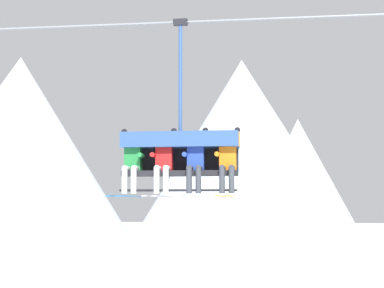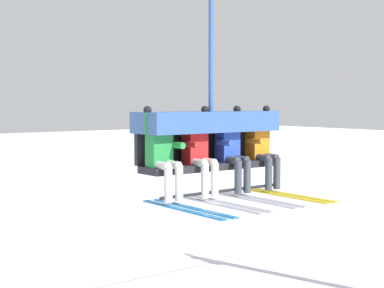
% 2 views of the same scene
% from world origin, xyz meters
% --- Properties ---
extents(mountain_peak_west, '(19.86, 19.86, 15.94)m').
position_xyz_m(mountain_peak_west, '(-18.06, 32.88, 7.97)').
color(mountain_peak_west, silver).
rests_on(mountain_peak_west, ground_plane).
extents(mountain_peak_central, '(18.99, 18.99, 15.67)m').
position_xyz_m(mountain_peak_central, '(-0.15, 35.00, 7.83)').
color(mountain_peak_central, silver).
rests_on(mountain_peak_central, ground_plane).
extents(mountain_peak_east, '(13.40, 13.40, 12.97)m').
position_xyz_m(mountain_peak_east, '(5.14, 51.63, 6.49)').
color(mountain_peak_east, white).
rests_on(mountain_peak_east, ground_plane).
extents(lift_cable, '(18.84, 0.05, 0.05)m').
position_xyz_m(lift_cable, '(2.10, -0.80, 7.87)').
color(lift_cable, gray).
extents(chairlift_chair, '(2.28, 0.74, 3.42)m').
position_xyz_m(chairlift_chair, '(0.12, -0.73, 5.39)').
color(chairlift_chair, '#232328').
extents(skier_green, '(0.48, 1.70, 1.34)m').
position_xyz_m(skier_green, '(-0.81, -0.94, 5.10)').
color(skier_green, '#23843D').
extents(skier_red, '(0.48, 1.70, 1.34)m').
position_xyz_m(skier_red, '(-0.18, -0.94, 5.10)').
color(skier_red, red).
extents(skier_blue, '(0.48, 1.70, 1.34)m').
position_xyz_m(skier_blue, '(0.44, -0.94, 5.10)').
color(skier_blue, '#2847B7').
extents(skier_orange, '(0.48, 1.70, 1.34)m').
position_xyz_m(skier_orange, '(1.05, -0.94, 5.10)').
color(skier_orange, orange).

